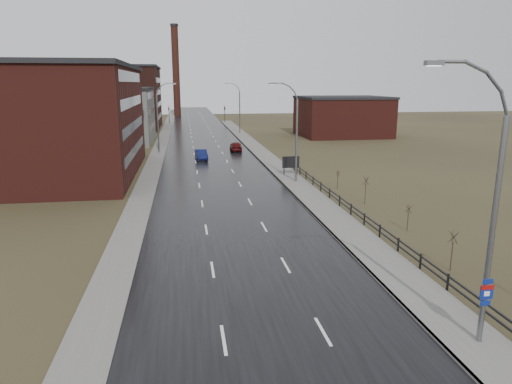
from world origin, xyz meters
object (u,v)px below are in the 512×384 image
object	(u,v)px
streetlight_main	(488,213)
billboard	(291,163)
car_near	(201,155)
car_far	(236,147)

from	to	relation	value
streetlight_main	billboard	distance (m)	38.18
car_near	car_far	size ratio (longest dim) A/B	0.98
car_near	car_far	distance (m)	10.27
billboard	car_far	size ratio (longest dim) A/B	0.52
billboard	car_near	distance (m)	17.45
streetlight_main	car_far	world-z (taller)	streetlight_main
billboard	car_near	bearing A→B (deg)	126.99
billboard	car_far	bearing A→B (deg)	101.11
billboard	car_near	world-z (taller)	billboard
streetlight_main	car_near	xyz separation A→B (m)	(-9.86, 51.85, -5.29)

